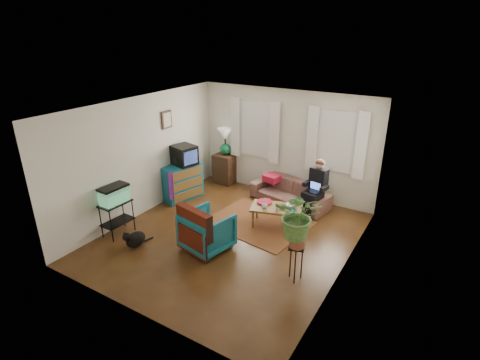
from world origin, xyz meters
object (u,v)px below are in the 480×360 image
Objects in this scene: dresser at (182,182)px; coffee_table at (276,216)px; aquarium_stand at (117,218)px; armchair at (207,229)px; plant_stand at (296,263)px; side_table at (226,168)px; sofa at (290,189)px.

dresser reaches higher than coffee_table.
aquarium_stand is (-0.01, -2.02, -0.08)m from dresser.
dresser is at bearing -27.13° from armchair.
coffee_table is at bearing -103.94° from armchair.
coffee_table is (0.72, 1.46, -0.20)m from armchair.
armchair is (1.85, -1.52, -0.02)m from dresser.
aquarium_stand reaches higher than plant_stand.
plant_stand is (3.66, 0.48, -0.03)m from aquarium_stand.
side_table is 0.75× the size of coffee_table.
armchair is 1.80m from plant_stand.
sofa reaches higher than aquarium_stand.
dresser is 2.02m from aquarium_stand.
dresser reaches higher than sofa.
armchair reaches higher than plant_stand.
armchair is 1.64m from coffee_table.
coffee_table is at bearing 13.84° from dresser.
coffee_table is at bearing 125.99° from plant_stand.
armchair is (-0.52, -2.60, 0.04)m from sofa.
dresser reaches higher than aquarium_stand.
aquarium_stand is at bearing -159.78° from coffee_table.
plant_stand is (1.28, -2.62, -0.05)m from sofa.
coffee_table is (2.58, 1.96, -0.13)m from aquarium_stand.
aquarium_stand is 3.24m from coffee_table.
aquarium_stand is at bearing -75.17° from dresser.
side_table is 3.30m from armchair.
armchair is 1.30× the size of plant_stand.
coffee_table is (2.57, -0.06, -0.21)m from dresser.
dresser is (-2.37, -1.08, 0.06)m from sofa.
sofa is 2.29× the size of armchair.
coffee_table is at bearing 39.98° from aquarium_stand.
side_table is (-2.03, 0.33, 0.02)m from sofa.
sofa reaches higher than plant_stand.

